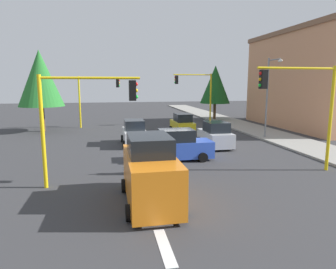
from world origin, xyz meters
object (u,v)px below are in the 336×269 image
Objects in this scene: delivery_van_orange at (150,172)px; car_blue at (179,146)px; traffic_signal_near_right at (84,108)px; traffic_signal_near_left at (303,98)px; traffic_signal_far_left at (196,89)px; tree_roadside_far at (215,85)px; street_lamp_curbside at (270,89)px; car_silver at (215,136)px; traffic_signal_far_right at (96,91)px; car_yellow at (182,125)px; car_white at (134,134)px; tree_opposite_side at (40,78)px.

car_blue is at bearing 157.68° from delivery_van_orange.
traffic_signal_near_right is 11.35m from traffic_signal_near_left.
tree_roadside_far reaches higher than traffic_signal_far_left.
car_silver is at bearing -67.67° from street_lamp_curbside.
car_blue is (16.00, -5.90, -3.32)m from traffic_signal_far_left.
tree_roadside_far is (-4.00, 15.19, 0.72)m from traffic_signal_far_right.
delivery_van_orange is at bearing -24.91° from tree_roadside_far.
tree_roadside_far is at bearing 145.40° from car_yellow.
car_white is (4.50, -5.06, 0.00)m from car_yellow.
traffic_signal_near_right is 1.32× the size of car_yellow.
tree_opposite_side is at bearing -106.62° from car_yellow.
traffic_signal_near_right is (20.00, -11.37, -0.49)m from traffic_signal_far_left.
traffic_signal_far_right is at bearing -144.06° from car_silver.
traffic_signal_far_right is 1.34× the size of car_blue.
street_lamp_curbside is 1.77× the size of car_white.
traffic_signal_near_left reaches higher than car_blue.
tree_opposite_side is (-18.00, -16.71, 1.25)m from traffic_signal_near_left.
tree_opposite_side is 22.65m from delivery_van_orange.
tree_roadside_far is 0.88× the size of tree_opposite_side.
street_lamp_curbside is at bearing 120.97° from car_blue.
car_yellow and car_white have the same top height.
tree_opposite_side reaches higher than car_silver.
tree_opposite_side is (2.00, -5.31, 1.36)m from traffic_signal_far_right.
tree_opposite_side is 2.05× the size of car_white.
street_lamp_curbside reaches higher than car_white.
street_lamp_curbside reaches higher than car_blue.
car_white is (0.16, -11.69, -3.45)m from street_lamp_curbside.
car_silver is at bearing -19.65° from tree_roadside_far.
tree_opposite_side reaches higher than car_white.
traffic_signal_far_left is 17.37m from car_blue.
traffic_signal_far_right is 0.97× the size of traffic_signal_near_left.
car_blue is (-4.00, 5.48, -2.84)m from traffic_signal_near_right.
car_yellow is 6.77m from car_white.
traffic_signal_far_right is 11.44m from car_white.
traffic_signal_near_right is 20.00m from traffic_signal_far_right.
car_blue is at bearing -20.23° from traffic_signal_far_left.
tree_roadside_far is (-14.39, 0.30, 0.35)m from street_lamp_curbside.
traffic_signal_far_left reaches higher than traffic_signal_near_right.
traffic_signal_near_left is 1.54× the size of car_silver.
tree_opposite_side reaches higher than traffic_signal_far_right.
delivery_van_orange is (2.77, 2.70, -2.45)m from traffic_signal_near_right.
traffic_signal_far_left is 1.51× the size of car_white.
car_yellow is at bearing 73.38° from tree_opposite_side.
car_white is at bearing -37.99° from traffic_signal_far_left.
car_yellow is 1.06× the size of car_silver.
delivery_van_orange is (22.77, -8.68, -2.94)m from traffic_signal_far_left.
traffic_signal_near_left is (-0.00, 11.34, 0.35)m from traffic_signal_near_right.
tree_roadside_far is at bearing 178.81° from street_lamp_curbside.
street_lamp_curbside is 1.46× the size of delivery_van_orange.
car_white and car_silver have the same top height.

